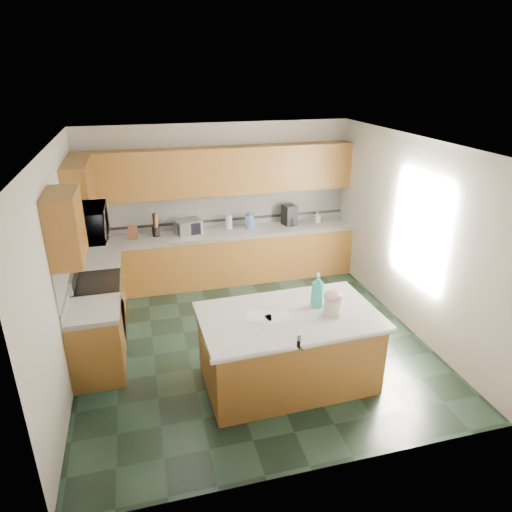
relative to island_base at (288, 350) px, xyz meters
name	(u,v)px	position (x,y,z in m)	size (l,w,h in m)	color
floor	(252,340)	(-0.20, 0.96, -0.43)	(4.60, 4.60, 0.00)	black
ceiling	(251,144)	(-0.20, 0.96, 2.27)	(4.60, 4.60, 0.00)	white
wall_back	(219,203)	(-0.20, 3.28, 0.92)	(4.60, 0.04, 2.70)	silver
wall_front	(321,352)	(-0.20, -1.36, 0.92)	(4.60, 0.04, 2.70)	silver
wall_left	(59,270)	(-2.52, 0.96, 0.92)	(0.04, 4.60, 2.70)	silver
wall_right	(412,235)	(2.12, 0.96, 0.92)	(0.04, 4.60, 2.70)	silver
back_base_cab	(224,258)	(-0.20, 2.96, 0.00)	(4.60, 0.60, 0.86)	#47270D
back_countertop	(223,233)	(-0.20, 2.96, 0.46)	(4.60, 0.64, 0.06)	white
back_upper_cab	(220,171)	(-0.20, 3.10, 1.51)	(4.60, 0.33, 0.78)	#47270D
back_backsplash	(219,209)	(-0.20, 3.25, 0.81)	(4.60, 0.02, 0.63)	silver
back_accent_band	(220,220)	(-0.20, 3.24, 0.61)	(4.60, 0.01, 0.05)	black
left_base_cab_rear	(103,289)	(-2.20, 2.25, 0.00)	(0.60, 0.82, 0.86)	#47270D
left_counter_rear	(99,261)	(-2.20, 2.25, 0.46)	(0.64, 0.82, 0.06)	white
left_base_cab_front	(97,344)	(-2.20, 0.72, 0.00)	(0.60, 0.72, 0.86)	#47270D
left_counter_front	(92,311)	(-2.20, 0.72, 0.46)	(0.64, 0.72, 0.06)	white
left_backsplash	(69,261)	(-2.48, 1.51, 0.81)	(0.02, 2.30, 0.63)	silver
left_accent_band	(72,274)	(-2.48, 1.51, 0.61)	(0.01, 2.30, 0.05)	black
left_upper_cab_rear	(79,190)	(-2.33, 2.39, 1.51)	(0.33, 1.09, 0.78)	#47270D
left_upper_cab_front	(65,227)	(-2.33, 0.72, 1.51)	(0.33, 0.72, 0.78)	#47270D
range_body	(100,314)	(-2.20, 1.46, 0.01)	(0.60, 0.76, 0.88)	#B7B7BC
range_oven_door	(123,314)	(-1.91, 1.46, -0.03)	(0.02, 0.68, 0.55)	black
range_cooktop	(95,283)	(-2.20, 1.46, 0.47)	(0.62, 0.78, 0.04)	black
range_handle	(122,289)	(-1.88, 1.46, 0.35)	(0.02, 0.02, 0.66)	#B7B7BC
range_backguard	(73,277)	(-2.46, 1.46, 0.59)	(0.06, 0.76, 0.18)	#B7B7BC
microwave	(86,223)	(-2.20, 1.46, 1.30)	(0.73, 0.50, 0.41)	#B7B7BC
island_base	(288,350)	(0.00, 0.00, 0.00)	(1.94, 1.11, 0.86)	#47270D
island_top	(289,317)	(0.00, 0.00, 0.46)	(2.04, 1.21, 0.06)	white
island_bullnose	(308,346)	(0.00, -0.61, 0.46)	(0.06, 0.06, 2.04)	white
treat_jar	(332,307)	(0.47, -0.13, 0.59)	(0.19, 0.19, 0.20)	beige
treat_jar_lid	(333,297)	(0.47, -0.13, 0.72)	(0.21, 0.21, 0.13)	#CF9BA5
treat_jar_knob	(333,293)	(0.47, -0.13, 0.77)	(0.02, 0.02, 0.07)	tan
treat_jar_knob_end_l	(330,293)	(0.43, -0.13, 0.77)	(0.04, 0.04, 0.04)	tan
treat_jar_knob_end_r	(336,293)	(0.50, -0.13, 0.77)	(0.04, 0.04, 0.04)	tan
soap_bottle_island	(318,290)	(0.38, 0.11, 0.70)	(0.16, 0.16, 0.42)	teal
paper_sheet_a	(259,316)	(-0.35, 0.06, 0.49)	(0.29, 0.22, 0.00)	white
paper_sheet_b	(280,318)	(-0.13, -0.04, 0.49)	(0.30, 0.23, 0.00)	white
clamp_body	(299,343)	(-0.09, -0.59, 0.50)	(0.03, 0.11, 0.10)	black
clamp_handle	(301,348)	(-0.09, -0.65, 0.48)	(0.02, 0.02, 0.08)	black
knife_block	(133,232)	(-1.69, 3.01, 0.61)	(0.13, 0.11, 0.23)	#472814
utensil_crock	(156,231)	(-1.31, 3.04, 0.57)	(0.13, 0.13, 0.16)	black
utensil_bundle	(155,220)	(-1.31, 3.04, 0.77)	(0.07, 0.07, 0.24)	#472814
toaster_oven	(188,227)	(-0.77, 3.01, 0.61)	(0.42, 0.29, 0.24)	#B7B7BC
toaster_oven_door	(189,230)	(-0.77, 2.88, 0.61)	(0.38, 0.01, 0.20)	black
paper_towel	(229,222)	(-0.07, 3.06, 0.62)	(0.11, 0.11, 0.26)	white
paper_towel_base	(229,229)	(-0.07, 3.06, 0.50)	(0.17, 0.17, 0.01)	#B7B7BC
water_jug	(249,221)	(0.29, 3.02, 0.62)	(0.15, 0.15, 0.25)	#587EBE
water_jug_neck	(249,213)	(0.29, 3.02, 0.76)	(0.07, 0.07, 0.04)	#587EBE
coffee_maker	(289,215)	(1.02, 3.04, 0.67)	(0.21, 0.23, 0.36)	black
coffee_carafe	(290,222)	(1.02, 2.99, 0.56)	(0.15, 0.15, 0.15)	black
soap_bottle_back	(317,217)	(1.54, 3.01, 0.60)	(0.10, 0.10, 0.21)	white
soap_back_cap	(317,211)	(1.54, 3.01, 0.72)	(0.02, 0.02, 0.03)	red
window_light_proxy	(419,230)	(2.09, 0.76, 1.07)	(0.02, 1.40, 1.10)	white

